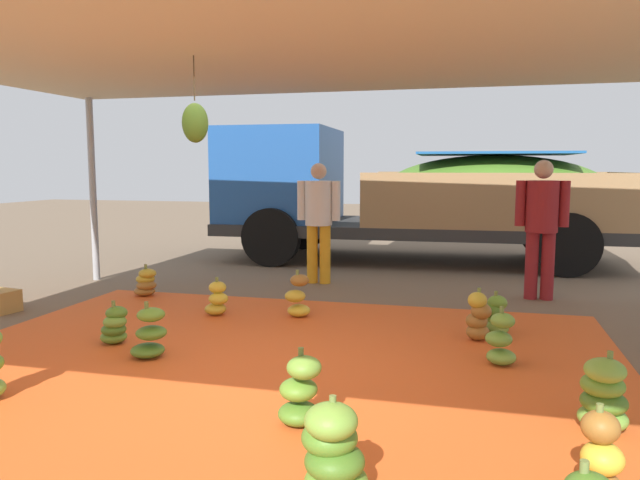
% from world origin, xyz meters
% --- Properties ---
extents(ground_plane, '(40.00, 40.00, 0.00)m').
position_xyz_m(ground_plane, '(0.00, 3.00, 0.00)').
color(ground_plane, brown).
extents(tarp_orange, '(6.07, 5.33, 0.01)m').
position_xyz_m(tarp_orange, '(0.00, 0.00, 0.01)').
color(tarp_orange, '#E05B23').
rests_on(tarp_orange, ground).
extents(tent_canopy, '(8.00, 7.00, 2.75)m').
position_xyz_m(tent_canopy, '(-0.00, -0.08, 2.67)').
color(tent_canopy, '#9EA0A5').
rests_on(tent_canopy, ground).
extents(banana_bunch_0, '(0.43, 0.44, 0.55)m').
position_xyz_m(banana_bunch_0, '(1.05, -1.76, 0.25)').
color(banana_bunch_0, '#60932D').
rests_on(banana_bunch_0, tarp_orange).
extents(banana_bunch_1, '(0.33, 0.33, 0.52)m').
position_xyz_m(banana_bunch_1, '(0.64, -0.95, 0.23)').
color(banana_bunch_1, '#518428').
rests_on(banana_bunch_1, tarp_orange).
extents(banana_bunch_2, '(0.36, 0.36, 0.53)m').
position_xyz_m(banana_bunch_2, '(2.53, -0.54, 0.23)').
color(banana_bunch_2, '#6B9E38').
rests_on(banana_bunch_2, tarp_orange).
extents(banana_bunch_5, '(0.34, 0.30, 0.43)m').
position_xyz_m(banana_bunch_5, '(-1.12, 1.68, 0.19)').
color(banana_bunch_5, gold).
rests_on(banana_bunch_5, tarp_orange).
extents(banana_bunch_6, '(0.43, 0.40, 0.51)m').
position_xyz_m(banana_bunch_6, '(-1.05, 0.09, 0.21)').
color(banana_bunch_6, '#518428').
rests_on(banana_bunch_6, tarp_orange).
extents(banana_bunch_7, '(0.33, 0.34, 0.53)m').
position_xyz_m(banana_bunch_7, '(-0.20, 1.83, 0.23)').
color(banana_bunch_7, gold).
rests_on(banana_bunch_7, tarp_orange).
extents(banana_bunch_8, '(0.39, 0.37, 0.42)m').
position_xyz_m(banana_bunch_8, '(-2.45, 2.42, 0.18)').
color(banana_bunch_8, '#996628').
rests_on(banana_bunch_8, tarp_orange).
extents(banana_bunch_9, '(0.33, 0.34, 0.42)m').
position_xyz_m(banana_bunch_9, '(-1.59, 0.38, 0.18)').
color(banana_bunch_9, '#60932D').
rests_on(banana_bunch_9, tarp_orange).
extents(banana_bunch_10, '(0.35, 0.35, 0.50)m').
position_xyz_m(banana_bunch_10, '(1.95, 0.66, 0.22)').
color(banana_bunch_10, '#75A83D').
rests_on(banana_bunch_10, tarp_orange).
extents(banana_bunch_11, '(0.29, 0.29, 0.51)m').
position_xyz_m(banana_bunch_11, '(2.35, -1.46, 0.23)').
color(banana_bunch_11, '#996628').
rests_on(banana_bunch_11, tarp_orange).
extents(banana_bunch_13, '(0.35, 0.36, 0.45)m').
position_xyz_m(banana_bunch_13, '(1.94, 1.62, 0.20)').
color(banana_bunch_13, '#75A83D').
rests_on(banana_bunch_13, tarp_orange).
extents(banana_bunch_15, '(0.32, 0.32, 0.52)m').
position_xyz_m(banana_bunch_15, '(1.76, 1.36, 0.24)').
color(banana_bunch_15, '#996628').
rests_on(banana_bunch_15, tarp_orange).
extents(cargo_truck_main, '(7.10, 2.77, 2.40)m').
position_xyz_m(cargo_truck_main, '(0.46, 6.40, 1.24)').
color(cargo_truck_main, '#2D2D2D').
rests_on(cargo_truck_main, ground).
extents(worker_0, '(0.64, 0.39, 1.74)m').
position_xyz_m(worker_0, '(-0.49, 3.89, 1.02)').
color(worker_0, orange).
rests_on(worker_0, ground).
extents(worker_1, '(0.65, 0.40, 1.78)m').
position_xyz_m(worker_1, '(2.52, 3.53, 1.04)').
color(worker_1, maroon).
rests_on(worker_1, ground).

